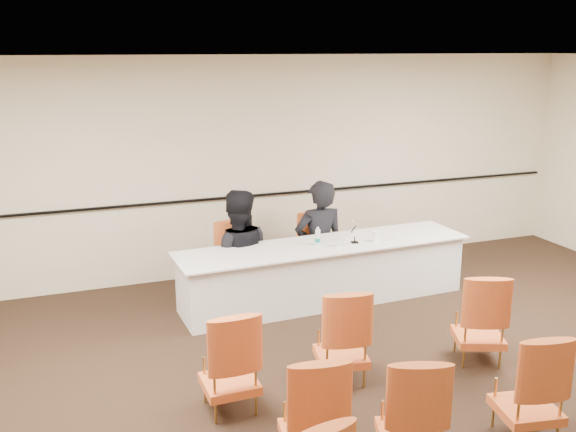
{
  "coord_description": "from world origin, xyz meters",
  "views": [
    {
      "loc": [
        -2.59,
        -4.32,
        3.09
      ],
      "look_at": [
        0.01,
        2.6,
        1.14
      ],
      "focal_mm": 40.0,
      "sensor_mm": 36.0,
      "label": 1
    }
  ],
  "objects_px": {
    "water_bottle": "(318,236)",
    "drinking_glass": "(337,242)",
    "panelist_second_chair": "(237,261)",
    "panel_table": "(324,272)",
    "panelist_main_chair": "(319,250)",
    "aud_chair_front_right": "(480,316)",
    "aud_chair_front_left": "(229,360)",
    "coffee_cup": "(376,237)",
    "microphone": "(355,233)",
    "aud_chair_front_mid": "(342,334)",
    "panelist_second": "(237,262)",
    "aud_chair_back_mid": "(411,410)",
    "aud_chair_back_left": "(313,409)",
    "panelist_main": "(319,250)",
    "aud_chair_back_right": "(529,384)"
  },
  "relations": [
    {
      "from": "panelist_second",
      "to": "aud_chair_front_left",
      "type": "height_order",
      "value": "panelist_second"
    },
    {
      "from": "panelist_second",
      "to": "panelist_main_chair",
      "type": "bearing_deg",
      "value": -164.88
    },
    {
      "from": "panelist_second_chair",
      "to": "aud_chair_back_right",
      "type": "bearing_deg",
      "value": -72.7
    },
    {
      "from": "panel_table",
      "to": "panelist_main_chair",
      "type": "relative_size",
      "value": 3.9
    },
    {
      "from": "aud_chair_back_left",
      "to": "panelist_second",
      "type": "bearing_deg",
      "value": 92.4
    },
    {
      "from": "panelist_second",
      "to": "aud_chair_front_right",
      "type": "xyz_separation_m",
      "value": [
        1.79,
        -2.52,
        0.01
      ]
    },
    {
      "from": "coffee_cup",
      "to": "aud_chair_back_right",
      "type": "distance_m",
      "value": 3.15
    },
    {
      "from": "drinking_glass",
      "to": "panelist_main_chair",
      "type": "bearing_deg",
      "value": 84.78
    },
    {
      "from": "aud_chair_back_mid",
      "to": "aud_chair_back_right",
      "type": "relative_size",
      "value": 1.0
    },
    {
      "from": "panelist_second",
      "to": "aud_chair_back_left",
      "type": "xyz_separation_m",
      "value": [
        -0.43,
        -3.51,
        0.01
      ]
    },
    {
      "from": "aud_chair_front_mid",
      "to": "panelist_main_chair",
      "type": "bearing_deg",
      "value": 82.21
    },
    {
      "from": "water_bottle",
      "to": "panelist_second_chair",
      "type": "bearing_deg",
      "value": 149.18
    },
    {
      "from": "aud_chair_back_mid",
      "to": "panel_table",
      "type": "bearing_deg",
      "value": 95.86
    },
    {
      "from": "panelist_main_chair",
      "to": "panel_table",
      "type": "bearing_deg",
      "value": -109.0
    },
    {
      "from": "aud_chair_front_mid",
      "to": "aud_chair_back_mid",
      "type": "bearing_deg",
      "value": -82.13
    },
    {
      "from": "panel_table",
      "to": "water_bottle",
      "type": "relative_size",
      "value": 16.38
    },
    {
      "from": "water_bottle",
      "to": "drinking_glass",
      "type": "height_order",
      "value": "water_bottle"
    },
    {
      "from": "panelist_second_chair",
      "to": "aud_chair_back_left",
      "type": "relative_size",
      "value": 1.0
    },
    {
      "from": "panelist_main",
      "to": "aud_chair_front_right",
      "type": "bearing_deg",
      "value": 105.68
    },
    {
      "from": "panelist_second_chair",
      "to": "water_bottle",
      "type": "xyz_separation_m",
      "value": [
        0.88,
        -0.52,
        0.38
      ]
    },
    {
      "from": "panelist_second_chair",
      "to": "drinking_glass",
      "type": "distance_m",
      "value": 1.3
    },
    {
      "from": "panelist_main",
      "to": "panelist_main_chair",
      "type": "bearing_deg",
      "value": -0.0
    },
    {
      "from": "panelist_second_chair",
      "to": "aud_chair_back_left",
      "type": "height_order",
      "value": "same"
    },
    {
      "from": "panelist_main_chair",
      "to": "panelist_second_chair",
      "type": "xyz_separation_m",
      "value": [
        -1.14,
        -0.04,
        0.0
      ]
    },
    {
      "from": "panel_table",
      "to": "aud_chair_front_left",
      "type": "relative_size",
      "value": 3.9
    },
    {
      "from": "panelist_main_chair",
      "to": "aud_chair_front_right",
      "type": "height_order",
      "value": "same"
    },
    {
      "from": "panelist_second_chair",
      "to": "aud_chair_back_left",
      "type": "xyz_separation_m",
      "value": [
        -0.43,
        -3.51,
        0.0
      ]
    },
    {
      "from": "aud_chair_front_mid",
      "to": "aud_chair_back_mid",
      "type": "height_order",
      "value": "same"
    },
    {
      "from": "panelist_main_chair",
      "to": "aud_chair_back_left",
      "type": "relative_size",
      "value": 1.0
    },
    {
      "from": "panelist_main",
      "to": "panelist_second_chair",
      "type": "relative_size",
      "value": 1.99
    },
    {
      "from": "panelist_main_chair",
      "to": "aud_chair_front_mid",
      "type": "xyz_separation_m",
      "value": [
        -0.82,
        -2.45,
        0.0
      ]
    },
    {
      "from": "water_bottle",
      "to": "aud_chair_front_left",
      "type": "distance_m",
      "value": 2.65
    },
    {
      "from": "microphone",
      "to": "aud_chair_front_right",
      "type": "height_order",
      "value": "microphone"
    },
    {
      "from": "panelist_main",
      "to": "water_bottle",
      "type": "xyz_separation_m",
      "value": [
        -0.27,
        -0.57,
        0.38
      ]
    },
    {
      "from": "aud_chair_back_left",
      "to": "panelist_main_chair",
      "type": "bearing_deg",
      "value": 75.46
    },
    {
      "from": "panelist_second_chair",
      "to": "coffee_cup",
      "type": "height_order",
      "value": "panelist_second_chair"
    },
    {
      "from": "panelist_second_chair",
      "to": "aud_chair_back_right",
      "type": "relative_size",
      "value": 1.0
    },
    {
      "from": "coffee_cup",
      "to": "aud_chair_back_left",
      "type": "xyz_separation_m",
      "value": [
        -2.04,
        -2.85,
        -0.34
      ]
    },
    {
      "from": "aud_chair_front_mid",
      "to": "aud_chair_back_mid",
      "type": "distance_m",
      "value": 1.37
    },
    {
      "from": "aud_chair_front_mid",
      "to": "aud_chair_front_right",
      "type": "height_order",
      "value": "same"
    },
    {
      "from": "microphone",
      "to": "aud_chair_front_right",
      "type": "distance_m",
      "value": 2.01
    },
    {
      "from": "aud_chair_front_right",
      "to": "panelist_second",
      "type": "bearing_deg",
      "value": 147.12
    },
    {
      "from": "drinking_glass",
      "to": "aud_chair_front_left",
      "type": "height_order",
      "value": "aud_chair_front_left"
    },
    {
      "from": "water_bottle",
      "to": "coffee_cup",
      "type": "relative_size",
      "value": 1.67
    },
    {
      "from": "aud_chair_back_mid",
      "to": "aud_chair_back_right",
      "type": "bearing_deg",
      "value": 18.32
    },
    {
      "from": "panelist_main",
      "to": "drinking_glass",
      "type": "relative_size",
      "value": 18.86
    },
    {
      "from": "water_bottle",
      "to": "coffee_cup",
      "type": "height_order",
      "value": "water_bottle"
    },
    {
      "from": "microphone",
      "to": "drinking_glass",
      "type": "xyz_separation_m",
      "value": [
        -0.26,
        -0.05,
        -0.08
      ]
    },
    {
      "from": "aud_chair_front_right",
      "to": "panel_table",
      "type": "bearing_deg",
      "value": 133.94
    },
    {
      "from": "panelist_main_chair",
      "to": "aud_chair_back_left",
      "type": "xyz_separation_m",
      "value": [
        -1.58,
        -3.55,
        0.0
      ]
    }
  ]
}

